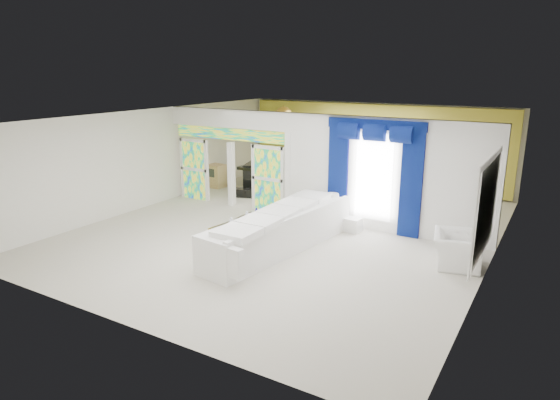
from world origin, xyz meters
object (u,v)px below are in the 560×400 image
Objects in this scene: coffee_table at (241,229)px; armchair at (457,250)px; console_table at (342,223)px; grand_piano at (270,174)px; white_sofa at (280,232)px.

armchair is at bearing 9.42° from coffee_table.
coffee_table is at bearing -136.63° from console_table.
grand_piano is at bearing 48.76° from armchair.
coffee_table is 5.43m from grand_piano.
console_table is 5.21m from grand_piano.
console_table is at bearing 59.99° from armchair.
grand_piano is at bearing 114.08° from coffee_table.
armchair is at bearing -17.83° from console_table.
console_table is at bearing 81.59° from white_sofa.
console_table is 3.34m from armchair.
white_sofa is 4.10× the size of armchair.
console_table is at bearing -54.16° from grand_piano.
armchair is 8.43m from grand_piano.
coffee_table is (-1.35, 0.30, -0.24)m from white_sofa.
grand_piano is at bearing 132.03° from white_sofa.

